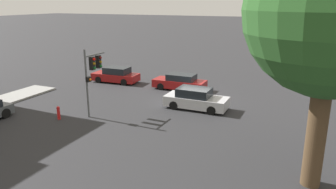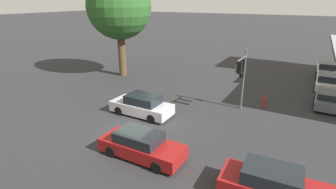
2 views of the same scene
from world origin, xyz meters
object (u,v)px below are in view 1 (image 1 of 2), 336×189
object	(u,v)px
street_tree	(333,11)
traffic_signal	(93,69)
crossing_car_1	(196,99)
crossing_car_0	(180,82)
crossing_car_2	(116,75)
fire_hydrant	(58,112)

from	to	relation	value
street_tree	traffic_signal	xyz separation A→B (m)	(14.08, -3.84, -4.08)
street_tree	crossing_car_1	distance (m)	13.05
crossing_car_0	traffic_signal	bearing A→B (deg)	71.33
crossing_car_2	fire_hydrant	bearing A→B (deg)	99.26
traffic_signal	fire_hydrant	xyz separation A→B (m)	(1.61, 1.89, -2.75)
crossing_car_2	fire_hydrant	world-z (taller)	crossing_car_2
traffic_signal	crossing_car_1	distance (m)	7.71
street_tree	crossing_car_0	world-z (taller)	street_tree
street_tree	crossing_car_2	bearing A→B (deg)	-34.95
street_tree	fire_hydrant	distance (m)	17.22
crossing_car_0	crossing_car_2	bearing A→B (deg)	0.03
crossing_car_1	crossing_car_2	distance (m)	10.90
traffic_signal	street_tree	bearing A→B (deg)	-14.00
street_tree	crossing_car_0	distance (m)	18.00
crossing_car_1	crossing_car_2	bearing A→B (deg)	155.18
crossing_car_0	crossing_car_2	xyz separation A→B (m)	(6.77, -0.02, 0.03)
street_tree	crossing_car_0	bearing A→B (deg)	-48.31
crossing_car_1	fire_hydrant	world-z (taller)	crossing_car_1
traffic_signal	crossing_car_2	size ratio (longest dim) A/B	1.01
traffic_signal	fire_hydrant	bearing A→B (deg)	-129.09
traffic_signal	crossing_car_0	size ratio (longest dim) A/B	0.99
traffic_signal	crossing_car_1	bearing A→B (deg)	35.09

